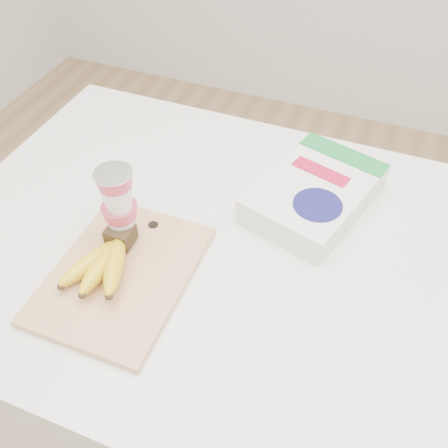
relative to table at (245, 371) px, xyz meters
name	(u,v)px	position (x,y,z in m)	size (l,w,h in m)	color
room	(265,43)	(0.00, 0.00, 0.88)	(4.00, 4.00, 4.00)	tan
table	(245,371)	(0.00, 0.00, 0.00)	(1.25, 0.83, 0.93)	white
cutting_board	(122,274)	(-0.20, -0.14, 0.48)	(0.24, 0.32, 0.02)	tan
bananas	(105,260)	(-0.23, -0.15, 0.51)	(0.13, 0.17, 0.06)	#382816
yogurt_stack	(119,204)	(-0.24, -0.07, 0.57)	(0.07, 0.07, 0.16)	white
cereal_box	(314,194)	(0.07, 0.17, 0.50)	(0.26, 0.32, 0.06)	white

